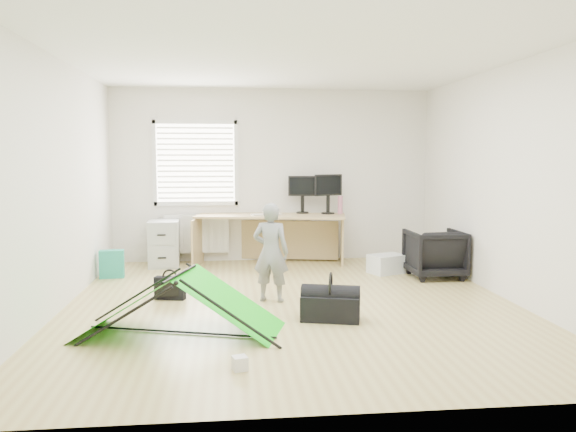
{
  "coord_description": "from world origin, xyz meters",
  "views": [
    {
      "loc": [
        -0.68,
        -6.13,
        1.64
      ],
      "look_at": [
        0.0,
        0.4,
        0.95
      ],
      "focal_mm": 35.0,
      "sensor_mm": 36.0,
      "label": 1
    }
  ],
  "objects": [
    {
      "name": "duffel_bag",
      "position": [
        0.32,
        -0.67,
        0.13
      ],
      "size": [
        0.64,
        0.44,
        0.26
      ],
      "primitive_type": "cube",
      "rotation": [
        0.0,
        0.0,
        -0.26
      ],
      "color": "black",
      "rests_on": "ground"
    },
    {
      "name": "window",
      "position": [
        -1.2,
        2.71,
        1.55
      ],
      "size": [
        1.2,
        0.06,
        1.2
      ],
      "primitive_type": "cube",
      "color": "silver",
      "rests_on": "back_wall"
    },
    {
      "name": "monitor_left",
      "position": [
        0.45,
        2.53,
        0.98
      ],
      "size": [
        0.46,
        0.15,
        0.43
      ],
      "primitive_type": "cube",
      "rotation": [
        0.0,
        0.0,
        -0.13
      ],
      "color": "black",
      "rests_on": "desk"
    },
    {
      "name": "keyboard",
      "position": [
        -0.13,
        2.31,
        0.78
      ],
      "size": [
        0.48,
        0.28,
        0.02
      ],
      "primitive_type": "cube",
      "rotation": [
        0.0,
        0.0,
        0.28
      ],
      "color": "beige",
      "rests_on": "desk"
    },
    {
      "name": "tote_bag",
      "position": [
        -2.29,
        1.61,
        0.19
      ],
      "size": [
        0.33,
        0.17,
        0.38
      ],
      "primitive_type": "cube",
      "rotation": [
        0.0,
        0.0,
        0.08
      ],
      "color": "#1F9077",
      "rests_on": "ground"
    },
    {
      "name": "back_wall",
      "position": [
        0.0,
        2.75,
        1.35
      ],
      "size": [
        5.0,
        0.02,
        2.7
      ],
      "primitive_type": "cube",
      "color": "silver",
      "rests_on": "ground"
    },
    {
      "name": "ground",
      "position": [
        0.0,
        0.0,
        0.0
      ],
      "size": [
        5.5,
        5.5,
        0.0
      ],
      "primitive_type": "plane",
      "color": "tan",
      "rests_on": "ground"
    },
    {
      "name": "laptop_bag",
      "position": [
        -1.38,
        0.34,
        0.13
      ],
      "size": [
        0.37,
        0.19,
        0.26
      ],
      "primitive_type": "cube",
      "rotation": [
        0.0,
        0.0,
        -0.26
      ],
      "color": "black",
      "rests_on": "ground"
    },
    {
      "name": "monitor_right",
      "position": [
        0.83,
        2.39,
        0.99
      ],
      "size": [
        0.47,
        0.27,
        0.45
      ],
      "primitive_type": "cube",
      "rotation": [
        0.0,
        0.0,
        0.38
      ],
      "color": "black",
      "rests_on": "desk"
    },
    {
      "name": "filing_cabinet",
      "position": [
        -1.67,
        2.4,
        0.35
      ],
      "size": [
        0.48,
        0.62,
        0.69
      ],
      "primitive_type": "cube",
      "rotation": [
        0.0,
        0.0,
        0.05
      ],
      "color": "#ACB0B2",
      "rests_on": "ground"
    },
    {
      "name": "office_chair",
      "position": [
        2.1,
        1.18,
        0.33
      ],
      "size": [
        0.71,
        0.73,
        0.66
      ],
      "primitive_type": "imported",
      "rotation": [
        0.0,
        0.0,
        3.15
      ],
      "color": "black",
      "rests_on": "ground"
    },
    {
      "name": "thermos",
      "position": [
        1.03,
        2.41,
        0.9
      ],
      "size": [
        0.09,
        0.09,
        0.27
      ],
      "primitive_type": "cylinder",
      "rotation": [
        0.0,
        0.0,
        -0.27
      ],
      "color": "#BD6A83",
      "rests_on": "desk"
    },
    {
      "name": "desk",
      "position": [
        -0.06,
        2.34,
        0.38
      ],
      "size": [
        2.34,
        1.11,
        0.77
      ],
      "primitive_type": "cube",
      "rotation": [
        0.0,
        0.0,
        -0.18
      ],
      "color": "tan",
      "rests_on": "ground"
    },
    {
      "name": "radiator",
      "position": [
        -1.2,
        2.67,
        0.45
      ],
      "size": [
        1.0,
        0.12,
        0.6
      ],
      "primitive_type": "cube",
      "color": "silver",
      "rests_on": "back_wall"
    },
    {
      "name": "kite",
      "position": [
        -1.15,
        -0.96,
        0.28
      ],
      "size": [
        1.98,
        1.29,
        0.57
      ],
      "primitive_type": null,
      "rotation": [
        0.0,
        0.0,
        -0.29
      ],
      "color": "#15D615",
      "rests_on": "ground"
    },
    {
      "name": "person",
      "position": [
        -0.22,
        0.14,
        0.57
      ],
      "size": [
        0.48,
        0.38,
        1.13
      ],
      "primitive_type": "imported",
      "rotation": [
        0.0,
        0.0,
        2.83
      ],
      "color": "gray",
      "rests_on": "ground"
    },
    {
      "name": "white_box",
      "position": [
        -0.62,
        -1.92,
        0.05
      ],
      "size": [
        0.13,
        0.13,
        0.11
      ],
      "primitive_type": "cube",
      "rotation": [
        0.0,
        0.0,
        0.26
      ],
      "color": "silver",
      "rests_on": "ground"
    },
    {
      "name": "storage_crate",
      "position": [
        1.52,
        1.52,
        0.13
      ],
      "size": [
        0.56,
        0.49,
        0.26
      ],
      "primitive_type": "cube",
      "rotation": [
        0.0,
        0.0,
        0.4
      ],
      "color": "silver",
      "rests_on": "ground"
    }
  ]
}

